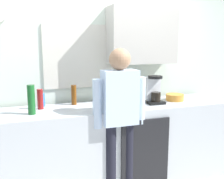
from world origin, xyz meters
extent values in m
cube|color=#B2B7BC|center=(0.00, 0.30, 0.47)|extent=(2.86, 0.64, 0.94)
cube|color=black|center=(0.29, -0.03, 0.42)|extent=(0.56, 0.02, 0.85)
cube|color=silver|center=(0.00, 0.73, 1.30)|extent=(4.46, 0.10, 2.60)
cube|color=beige|center=(-0.27, 0.67, 1.49)|extent=(0.86, 0.02, 0.76)
cube|color=#8CA5C6|center=(-0.27, 0.67, 1.49)|extent=(0.80, 0.02, 0.70)
cube|color=#B7B2A8|center=(0.48, 0.52, 1.74)|extent=(0.84, 0.32, 0.68)
cube|color=black|center=(0.54, 0.26, 0.95)|extent=(0.20, 0.20, 0.03)
cube|color=silver|center=(0.54, 0.32, 1.11)|extent=(0.18, 0.08, 0.28)
cylinder|color=black|center=(0.54, 0.23, 1.02)|extent=(0.11, 0.11, 0.11)
cylinder|color=black|center=(0.54, 0.26, 1.25)|extent=(0.17, 0.17, 0.03)
cylinder|color=#195923|center=(-0.86, 0.23, 1.09)|extent=(0.07, 0.07, 0.30)
cylinder|color=brown|center=(-0.38, 0.51, 1.05)|extent=(0.06, 0.06, 0.23)
cylinder|color=maroon|center=(-0.76, 0.42, 1.05)|extent=(0.06, 0.06, 0.22)
cylinder|color=yellow|center=(-0.06, 0.41, 0.98)|extent=(0.07, 0.07, 0.09)
cylinder|color=orange|center=(0.86, 0.32, 0.98)|extent=(0.22, 0.22, 0.08)
cylinder|color=blue|center=(-0.73, 0.54, 1.01)|extent=(0.06, 0.06, 0.15)
cone|color=white|center=(-0.73, 0.54, 1.10)|extent=(0.02, 0.02, 0.03)
cylinder|color=black|center=(-0.10, 0.00, 0.41)|extent=(0.12, 0.12, 0.82)
cylinder|color=black|center=(0.10, 0.00, 0.41)|extent=(0.12, 0.12, 0.82)
cube|color=silver|center=(0.00, 0.00, 1.10)|extent=(0.36, 0.20, 0.56)
sphere|color=#A57A59|center=(0.00, 0.00, 1.49)|extent=(0.22, 0.22, 0.22)
cylinder|color=silver|center=(-0.24, 0.00, 1.05)|extent=(0.09, 0.09, 0.50)
cylinder|color=silver|center=(0.24, 0.00, 1.05)|extent=(0.09, 0.09, 0.50)
camera|label=1|loc=(-0.91, -2.41, 1.64)|focal=41.23mm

